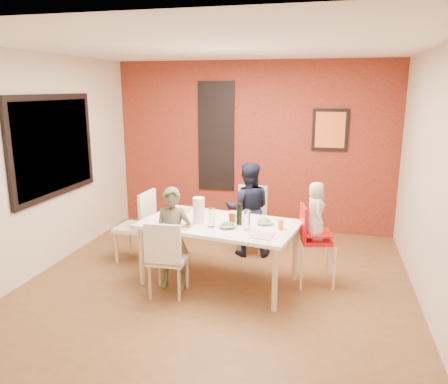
% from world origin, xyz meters
% --- Properties ---
extents(ground, '(4.50, 4.50, 0.00)m').
position_xyz_m(ground, '(0.00, 0.00, 0.00)').
color(ground, brown).
rests_on(ground, ground).
extents(ceiling, '(4.50, 4.50, 0.02)m').
position_xyz_m(ceiling, '(0.00, 0.00, 2.70)').
color(ceiling, white).
rests_on(ceiling, wall_back).
extents(wall_back, '(4.50, 0.02, 2.70)m').
position_xyz_m(wall_back, '(0.00, 2.25, 1.35)').
color(wall_back, beige).
rests_on(wall_back, ground).
extents(wall_front, '(4.50, 0.02, 2.70)m').
position_xyz_m(wall_front, '(0.00, -2.25, 1.35)').
color(wall_front, beige).
rests_on(wall_front, ground).
extents(wall_left, '(0.02, 4.50, 2.70)m').
position_xyz_m(wall_left, '(-2.25, 0.00, 1.35)').
color(wall_left, beige).
rests_on(wall_left, ground).
extents(wall_right, '(0.02, 4.50, 2.70)m').
position_xyz_m(wall_right, '(2.25, 0.00, 1.35)').
color(wall_right, beige).
rests_on(wall_right, ground).
extents(brick_accent_wall, '(4.50, 0.02, 2.70)m').
position_xyz_m(brick_accent_wall, '(0.00, 2.23, 1.35)').
color(brick_accent_wall, maroon).
rests_on(brick_accent_wall, ground).
extents(picture_window_frame, '(0.05, 1.70, 1.30)m').
position_xyz_m(picture_window_frame, '(-2.22, 0.20, 1.55)').
color(picture_window_frame, black).
rests_on(picture_window_frame, wall_left).
extents(picture_window_pane, '(0.02, 1.55, 1.15)m').
position_xyz_m(picture_window_pane, '(-2.21, 0.20, 1.55)').
color(picture_window_pane, black).
rests_on(picture_window_pane, wall_left).
extents(glassblock_strip, '(0.55, 0.03, 1.70)m').
position_xyz_m(glassblock_strip, '(-0.60, 2.21, 1.50)').
color(glassblock_strip, silver).
rests_on(glassblock_strip, wall_back).
extents(glassblock_surround, '(0.60, 0.03, 1.76)m').
position_xyz_m(glassblock_surround, '(-0.60, 2.21, 1.50)').
color(glassblock_surround, black).
rests_on(glassblock_surround, wall_back).
extents(art_print_frame, '(0.54, 0.03, 0.64)m').
position_xyz_m(art_print_frame, '(1.20, 2.21, 1.65)').
color(art_print_frame, black).
rests_on(art_print_frame, wall_back).
extents(art_print_canvas, '(0.44, 0.01, 0.54)m').
position_xyz_m(art_print_canvas, '(1.20, 2.19, 1.65)').
color(art_print_canvas, orange).
rests_on(art_print_canvas, wall_back).
extents(dining_table, '(1.93, 1.28, 0.74)m').
position_xyz_m(dining_table, '(0.01, 0.04, 0.68)').
color(dining_table, white).
rests_on(dining_table, ground).
extents(chair_near, '(0.43, 0.43, 0.88)m').
position_xyz_m(chair_near, '(-0.46, -0.47, 0.49)').
color(chair_near, silver).
rests_on(chair_near, ground).
extents(chair_far, '(0.43, 0.43, 0.91)m').
position_xyz_m(chair_far, '(0.17, 1.25, 0.51)').
color(chair_far, silver).
rests_on(chair_far, ground).
extents(chair_left, '(0.47, 0.47, 0.96)m').
position_xyz_m(chair_left, '(-1.18, 0.42, 0.54)').
color(chair_left, white).
rests_on(chair_left, ground).
extents(high_chair, '(0.48, 0.48, 0.96)m').
position_xyz_m(high_chair, '(1.07, 0.26, 0.58)').
color(high_chair, red).
rests_on(high_chair, ground).
extents(child_near, '(0.45, 0.31, 1.20)m').
position_xyz_m(child_near, '(-0.47, -0.24, 0.60)').
color(child_near, '#52513B').
rests_on(child_near, ground).
extents(child_far, '(0.71, 0.60, 1.30)m').
position_xyz_m(child_far, '(0.16, 1.01, 0.65)').
color(child_far, black).
rests_on(child_far, ground).
extents(toddler, '(0.29, 0.37, 0.67)m').
position_xyz_m(toddler, '(1.09, 0.27, 0.90)').
color(toddler, beige).
rests_on(toddler, high_chair).
extents(plate_near_left, '(0.25, 0.25, 0.01)m').
position_xyz_m(plate_near_left, '(-0.38, -0.22, 0.75)').
color(plate_near_left, white).
rests_on(plate_near_left, dining_table).
extents(plate_far_mid, '(0.25, 0.25, 0.01)m').
position_xyz_m(plate_far_mid, '(0.16, 0.41, 0.75)').
color(plate_far_mid, white).
rests_on(plate_far_mid, dining_table).
extents(plate_near_right, '(0.25, 0.25, 0.01)m').
position_xyz_m(plate_near_right, '(0.57, -0.32, 0.75)').
color(plate_near_right, white).
rests_on(plate_near_right, dining_table).
extents(plate_far_left, '(0.27, 0.27, 0.01)m').
position_xyz_m(plate_far_left, '(-0.60, 0.44, 0.75)').
color(plate_far_left, white).
rests_on(plate_far_left, dining_table).
extents(salad_bowl_a, '(0.25, 0.25, 0.05)m').
position_xyz_m(salad_bowl_a, '(0.15, -0.13, 0.77)').
color(salad_bowl_a, silver).
rests_on(salad_bowl_a, dining_table).
extents(salad_bowl_b, '(0.23, 0.23, 0.05)m').
position_xyz_m(salad_bowl_b, '(0.53, 0.10, 0.77)').
color(salad_bowl_b, white).
rests_on(salad_bowl_b, dining_table).
extents(wine_bottle, '(0.07, 0.07, 0.25)m').
position_xyz_m(wine_bottle, '(0.25, 0.02, 0.87)').
color(wine_bottle, black).
rests_on(wine_bottle, dining_table).
extents(wine_glass_a, '(0.08, 0.08, 0.22)m').
position_xyz_m(wine_glass_a, '(-0.04, -0.12, 0.85)').
color(wine_glass_a, white).
rests_on(wine_glass_a, dining_table).
extents(wine_glass_b, '(0.08, 0.08, 0.22)m').
position_xyz_m(wine_glass_b, '(0.36, -0.13, 0.86)').
color(wine_glass_b, white).
rests_on(wine_glass_b, dining_table).
extents(paper_towel_roll, '(0.13, 0.13, 0.30)m').
position_xyz_m(paper_towel_roll, '(-0.22, -0.02, 0.89)').
color(paper_towel_roll, white).
rests_on(paper_towel_roll, dining_table).
extents(condiment_red, '(0.04, 0.04, 0.14)m').
position_xyz_m(condiment_red, '(0.18, -0.02, 0.81)').
color(condiment_red, red).
rests_on(condiment_red, dining_table).
extents(condiment_green, '(0.04, 0.04, 0.14)m').
position_xyz_m(condiment_green, '(0.20, -0.03, 0.81)').
color(condiment_green, '#3D7928').
rests_on(condiment_green, dining_table).
extents(condiment_brown, '(0.03, 0.03, 0.13)m').
position_xyz_m(condiment_brown, '(0.15, 0.00, 0.81)').
color(condiment_brown, brown).
rests_on(condiment_brown, dining_table).
extents(sippy_cup, '(0.06, 0.06, 0.11)m').
position_xyz_m(sippy_cup, '(0.73, -0.04, 0.80)').
color(sippy_cup, orange).
rests_on(sippy_cup, dining_table).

